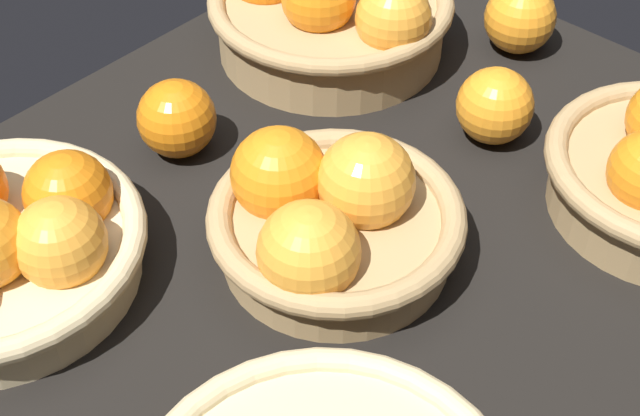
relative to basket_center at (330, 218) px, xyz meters
The scene contains 6 objects.
market_tray 6.04cm from the basket_center, 29.93° to the right, with size 84.00×72.00×3.00cm, color black.
basket_center is the anchor object (origin of this frame).
basket_far_right 29.76cm from the basket_center, 41.74° to the left, with size 25.25×25.25×12.04cm.
loose_orange_front_gap 19.28cm from the basket_center, 88.13° to the left, with size 7.27×7.27×7.27cm, color orange.
loose_orange_back_gap 21.76cm from the basket_center, ahead, with size 7.22×7.22×7.22cm, color orange.
loose_orange_side_gap 36.05cm from the basket_center, ahead, with size 7.44×7.44×7.44cm, color orange.
Camera 1 is at (-41.12, -33.98, 59.32)cm, focal length 52.09 mm.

